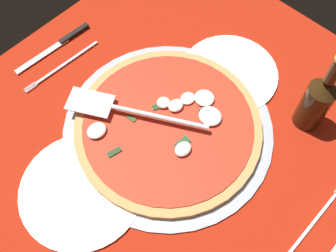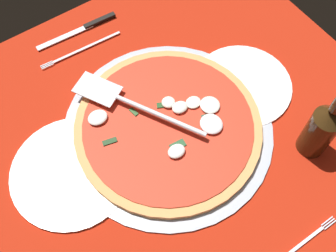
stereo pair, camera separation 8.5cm
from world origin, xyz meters
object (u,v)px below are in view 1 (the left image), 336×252
(place_setting_near, at_px, (323,239))
(beer_bottle, at_px, (317,100))
(place_setting_far, at_px, (61,55))
(dinner_plate_left, at_px, (82,190))
(pizza, at_px, (168,126))
(pizza_server, at_px, (128,110))
(dinner_plate_right, at_px, (229,74))

(place_setting_near, distance_m, beer_bottle, 0.27)
(place_setting_far, height_order, beer_bottle, beer_bottle)
(dinner_plate_left, relative_size, pizza, 0.62)
(pizza, xyz_separation_m, beer_bottle, (0.22, -0.20, 0.06))
(place_setting_near, xyz_separation_m, beer_bottle, (0.19, 0.17, 0.08))
(place_setting_far, xyz_separation_m, beer_bottle, (0.25, -0.52, 0.08))
(pizza_server, xyz_separation_m, beer_bottle, (0.26, -0.28, 0.04))
(place_setting_near, distance_m, place_setting_far, 0.70)
(pizza, relative_size, place_setting_far, 1.75)
(place_setting_near, relative_size, beer_bottle, 0.96)
(dinner_plate_left, bearing_deg, pizza, -7.81)
(pizza, xyz_separation_m, place_setting_far, (-0.03, 0.32, -0.01))
(pizza, xyz_separation_m, pizza_server, (-0.04, 0.08, 0.03))
(dinner_plate_right, xyz_separation_m, pizza_server, (-0.24, 0.08, 0.04))
(place_setting_far, bearing_deg, beer_bottle, 118.77)
(place_setting_near, bearing_deg, dinner_plate_right, 65.28)
(pizza_server, bearing_deg, beer_bottle, -165.78)
(dinner_plate_left, xyz_separation_m, dinner_plate_right, (0.42, -0.03, 0.00))
(dinner_plate_right, distance_m, beer_bottle, 0.21)
(beer_bottle, bearing_deg, pizza_server, 133.35)
(dinner_plate_left, distance_m, dinner_plate_right, 0.42)
(dinner_plate_left, relative_size, dinner_plate_right, 1.10)
(place_setting_near, bearing_deg, place_setting_far, 95.38)
(dinner_plate_left, xyz_separation_m, pizza, (0.22, -0.03, 0.01))
(dinner_plate_left, xyz_separation_m, place_setting_far, (0.19, 0.29, -0.00))
(dinner_plate_right, distance_m, pizza, 0.20)
(dinner_plate_right, bearing_deg, place_setting_far, 125.51)
(dinner_plate_right, xyz_separation_m, beer_bottle, (0.02, -0.20, 0.08))
(dinner_plate_left, distance_m, pizza_server, 0.19)
(pizza_server, relative_size, place_setting_near, 1.35)
(dinner_plate_left, distance_m, pizza, 0.22)
(place_setting_near, relative_size, place_setting_far, 0.92)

